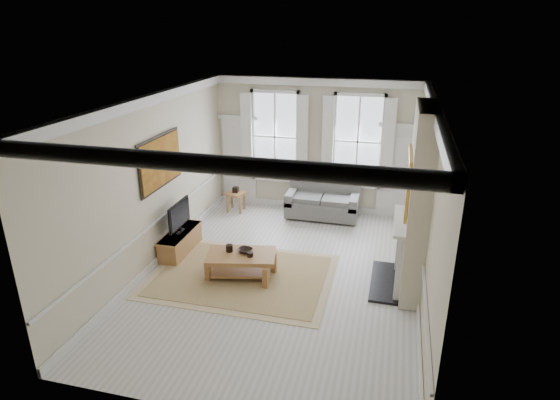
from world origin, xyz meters
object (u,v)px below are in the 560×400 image
(coffee_table, at_px, (241,258))
(tv_stand, at_px, (181,242))
(sofa, at_px, (323,204))
(side_table, at_px, (236,196))

(coffee_table, xyz_separation_m, tv_stand, (-1.60, 0.67, -0.17))
(sofa, distance_m, tv_stand, 3.76)
(sofa, bearing_deg, side_table, -175.56)
(coffee_table, bearing_deg, side_table, 98.45)
(sofa, height_order, side_table, sofa)
(tv_stand, bearing_deg, sofa, 45.42)
(coffee_table, height_order, tv_stand, coffee_table)
(sofa, xyz_separation_m, coffee_table, (-1.04, -3.35, 0.05))
(sofa, bearing_deg, coffee_table, -107.24)
(sofa, relative_size, tv_stand, 1.36)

